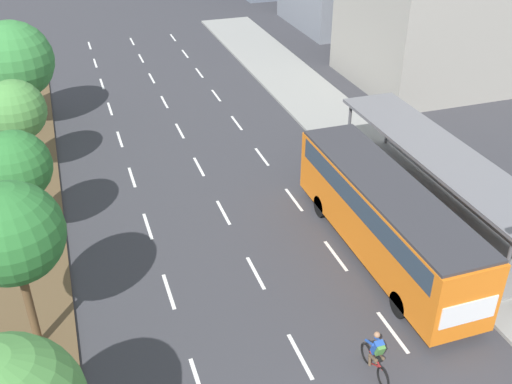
{
  "coord_description": "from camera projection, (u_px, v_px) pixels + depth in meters",
  "views": [
    {
      "loc": [
        -5.94,
        -8.1,
        14.95
      ],
      "look_at": [
        1.38,
        13.54,
        1.2
      ],
      "focal_mm": 41.74,
      "sensor_mm": 36.0,
      "label": 1
    }
  ],
  "objects": [
    {
      "name": "median_strip",
      "position": [
        32.0,
        180.0,
        29.83
      ],
      "size": [
        2.6,
        52.0,
        0.12
      ],
      "primitive_type": "cube",
      "color": "brown",
      "rests_on": "ground"
    },
    {
      "name": "sidewalk_right",
      "position": [
        348.0,
        132.0,
        34.64
      ],
      "size": [
        4.5,
        52.0,
        0.15
      ],
      "primitive_type": "cube",
      "color": "gray",
      "rests_on": "ground"
    },
    {
      "name": "lane_divider_left",
      "position": [
        132.0,
        177.0,
        30.22
      ],
      "size": [
        0.14,
        48.65,
        0.01
      ],
      "color": "white",
      "rests_on": "ground"
    },
    {
      "name": "lane_divider_center",
      "position": [
        199.0,
        167.0,
        31.18
      ],
      "size": [
        0.14,
        48.65,
        0.01
      ],
      "color": "white",
      "rests_on": "ground"
    },
    {
      "name": "lane_divider_right",
      "position": [
        262.0,
        157.0,
        32.14
      ],
      "size": [
        0.14,
        48.65,
        0.01
      ],
      "color": "white",
      "rests_on": "ground"
    },
    {
      "name": "bus_shelter",
      "position": [
        442.0,
        172.0,
        26.84
      ],
      "size": [
        2.9,
        13.58,
        2.86
      ],
      "color": "gray",
      "rests_on": "sidewalk_right"
    },
    {
      "name": "bus",
      "position": [
        384.0,
        212.0,
        23.63
      ],
      "size": [
        2.54,
        11.29,
        3.37
      ],
      "color": "orange",
      "rests_on": "ground"
    },
    {
      "name": "cyclist",
      "position": [
        376.0,
        356.0,
        18.81
      ],
      "size": [
        0.46,
        1.82,
        1.71
      ],
      "color": "black",
      "rests_on": "ground"
    },
    {
      "name": "median_tree_second",
      "position": [
        11.0,
        234.0,
        17.86
      ],
      "size": [
        3.23,
        3.23,
        6.17
      ],
      "color": "brown",
      "rests_on": "median_strip"
    },
    {
      "name": "median_tree_third",
      "position": [
        15.0,
        167.0,
        23.28
      ],
      "size": [
        2.9,
        2.9,
        5.13
      ],
      "color": "brown",
      "rests_on": "median_strip"
    },
    {
      "name": "median_tree_fourth",
      "position": [
        15.0,
        111.0,
        28.33
      ],
      "size": [
        2.97,
        2.97,
        5.03
      ],
      "color": "brown",
      "rests_on": "median_strip"
    },
    {
      "name": "median_tree_fifth",
      "position": [
        14.0,
        60.0,
        33.07
      ],
      "size": [
        4.38,
        4.38,
        6.24
      ],
      "color": "brown",
      "rests_on": "median_strip"
    }
  ]
}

